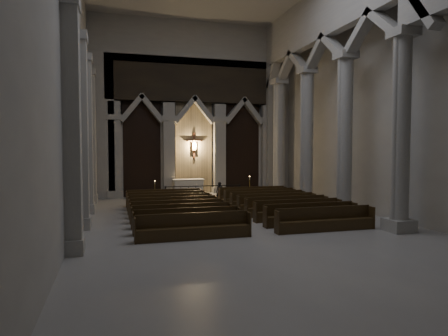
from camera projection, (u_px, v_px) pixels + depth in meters
name	position (u px, v px, depth m)	size (l,w,h in m)	color
room	(249.00, 45.00, 16.54)	(24.00, 24.10, 12.00)	#9C9994
sanctuary_wall	(194.00, 101.00, 27.69)	(14.00, 0.77, 12.00)	#A5A29A
right_arcade	(348.00, 55.00, 19.29)	(1.00, 24.00, 12.00)	#A5A29A
left_pilasters	(85.00, 136.00, 18.28)	(0.60, 13.00, 8.03)	#A5A29A
sanctuary_step	(197.00, 196.00, 27.13)	(8.50, 2.60, 0.15)	#A5A29A
altar	(188.00, 187.00, 27.02)	(2.11, 0.84, 1.07)	beige
altar_rail	(203.00, 190.00, 25.35)	(4.91, 0.09, 0.96)	black
candle_stand_left	(155.00, 195.00, 25.00)	(0.22, 0.22, 1.30)	olive
candle_stand_right	(250.00, 192.00, 26.81)	(0.25, 0.25, 1.45)	olive
pews	(231.00, 210.00, 19.52)	(9.70, 9.10, 0.96)	black
worshipper	(220.00, 192.00, 24.30)	(0.46, 0.30, 1.27)	black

